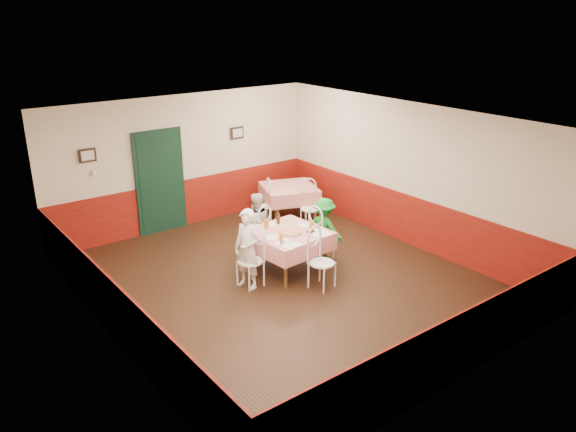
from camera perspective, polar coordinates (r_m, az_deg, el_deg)
floor at (r=9.73m, az=-0.36°, el=-6.71°), size 7.00×7.00×0.00m
ceiling at (r=8.81m, az=-0.40°, el=9.71°), size 7.00×7.00×0.00m
back_wall at (r=12.04m, az=-10.49°, el=5.47°), size 6.00×0.10×2.80m
front_wall at (r=6.93m, az=17.42°, el=-6.61°), size 6.00×0.10×2.80m
left_wall at (r=7.88m, az=-18.14°, el=-3.35°), size 0.10×7.00×2.80m
right_wall at (r=11.15m, az=12.06°, el=4.16°), size 0.10×7.00×2.80m
wainscot_back at (r=12.28m, az=-10.19°, el=1.40°), size 6.00×0.03×1.00m
wainscot_front at (r=7.37m, az=16.57°, el=-12.83°), size 6.00×0.03×1.00m
wainscot_left at (r=8.27m, az=-17.35°, el=-9.05°), size 0.03×7.00×1.00m
wainscot_right at (r=11.42m, az=11.68°, el=-0.18°), size 0.03×7.00×1.00m
door at (r=11.84m, az=-12.85°, el=3.28°), size 0.96×0.06×2.10m
picture_left at (r=11.16m, az=-19.70°, el=5.82°), size 0.32×0.03×0.26m
picture_right at (r=12.51m, az=-5.18°, el=8.41°), size 0.32×0.03×0.26m
thermostat at (r=11.28m, az=-19.01°, el=4.19°), size 0.10×0.03×0.10m
main_table at (r=9.96m, az=0.00°, el=-3.64°), size 1.31×1.31×0.77m
second_table at (r=12.43m, az=0.11°, el=1.35°), size 1.44×1.44×0.77m
chair_left at (r=9.44m, az=-3.86°, el=-4.62°), size 0.46×0.46×0.90m
chair_right at (r=10.47m, az=3.47°, el=-1.99°), size 0.45×0.45×0.90m
chair_far at (r=10.53m, az=-3.08°, el=-1.85°), size 0.51×0.51×0.90m
chair_near at (r=9.37m, az=3.48°, el=-4.79°), size 0.51×0.51×0.90m
chair_second_a at (r=11.99m, az=-2.74°, el=0.98°), size 0.54×0.54×0.90m
chair_second_b at (r=11.85m, az=2.31°, el=0.75°), size 0.54×0.54×0.90m
pizza at (r=9.76m, az=0.29°, el=-1.63°), size 0.43×0.43×0.03m
plate_left at (r=9.54m, az=-1.78°, el=-2.23°), size 0.27×0.27×0.01m
plate_right at (r=10.07m, az=1.69°, el=-0.95°), size 0.27×0.27×0.01m
plate_far at (r=10.10m, az=-1.47°, el=-0.89°), size 0.27×0.27×0.01m
glass_a at (r=9.38m, az=-0.68°, el=-2.25°), size 0.07×0.07×0.13m
glass_b at (r=9.86m, az=2.44°, el=-1.02°), size 0.09×0.09×0.15m
glass_c at (r=9.95m, az=-2.22°, el=-0.81°), size 0.09×0.09×0.15m
beer_bottle at (r=10.09m, az=-1.00°, el=-0.23°), size 0.07×0.07×0.24m
shaker_a at (r=9.25m, az=-0.36°, el=-2.72°), size 0.04×0.04×0.09m
shaker_b at (r=9.27m, az=0.16°, el=-2.66°), size 0.04×0.04×0.09m
shaker_c at (r=9.25m, az=-0.68°, el=-2.70°), size 0.04×0.04×0.09m
menu_left at (r=9.31m, az=-0.05°, el=-2.85°), size 0.38×0.46×0.00m
menu_right at (r=9.79m, az=3.22°, el=-1.68°), size 0.35×0.44×0.00m
wallet at (r=9.79m, az=2.31°, el=-1.59°), size 0.12×0.10×0.02m
diner_left at (r=9.31m, az=-4.14°, el=-3.37°), size 0.48×0.58×1.38m
diner_far at (r=10.51m, az=-3.27°, el=-0.91°), size 0.62×0.50×1.24m
diner_right at (r=10.46m, az=3.68°, el=-1.25°), size 0.65×0.85×1.17m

